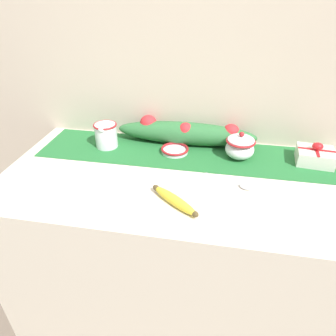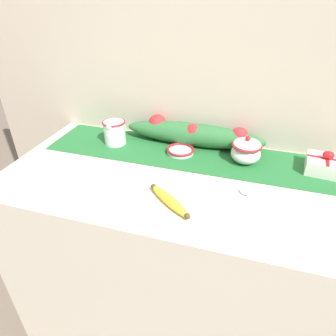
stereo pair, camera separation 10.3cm
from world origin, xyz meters
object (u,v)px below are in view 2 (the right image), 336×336
banana (169,200)px  gift_box (325,165)px  sugar_bowl (246,151)px  napkin_stack (31,174)px  small_dish (180,150)px  cream_pitcher (115,131)px  spoon (243,191)px

banana → gift_box: gift_box is taller
sugar_bowl → napkin_stack: size_ratio=0.79×
small_dish → banana: size_ratio=0.66×
sugar_bowl → napkin_stack: (-0.72, -0.33, -0.04)m
cream_pitcher → gift_box: cream_pitcher is taller
sugar_bowl → small_dish: 0.26m
sugar_bowl → napkin_stack: bearing=-155.4°
cream_pitcher → gift_box: 0.83m
small_dish → napkin_stack: (-0.46, -0.33, 0.00)m
banana → gift_box: size_ratio=1.21×
gift_box → spoon: bearing=-142.3°
small_dish → napkin_stack: 0.57m
napkin_stack → gift_box: size_ratio=1.02×
banana → sugar_bowl: bearing=58.4°
cream_pitcher → small_dish: size_ratio=1.00×
banana → napkin_stack: banana is taller
sugar_bowl → banana: size_ratio=0.66×
cream_pitcher → sugar_bowl: size_ratio=0.99×
cream_pitcher → napkin_stack: bearing=-117.6°
banana → spoon: size_ratio=1.04×
small_dish → banana: 0.34m
spoon → gift_box: gift_box is taller
cream_pitcher → napkin_stack: 0.38m
small_dish → gift_box: (0.54, 0.01, 0.02)m
cream_pitcher → banana: cream_pitcher is taller
banana → gift_box: (0.49, 0.35, 0.02)m
sugar_bowl → spoon: 0.21m
banana → spoon: bearing=31.9°
sugar_bowl → small_dish: bearing=-179.6°
cream_pitcher → spoon: cream_pitcher is taller
cream_pitcher → napkin_stack: cream_pitcher is taller
banana → gift_box: bearing=35.2°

